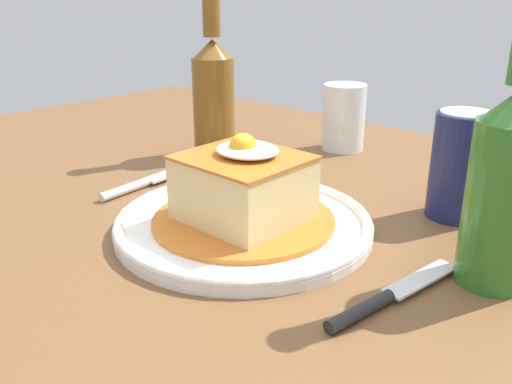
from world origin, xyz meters
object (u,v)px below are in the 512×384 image
object	(u,v)px
main_plate	(244,223)
fork	(137,185)
beer_bottle_amber	(213,91)
drinking_glass	(344,122)
knife	(379,301)
beer_bottle_green	(506,179)
soda_can	(460,166)

from	to	relation	value
main_plate	fork	distance (m)	0.19
main_plate	beer_bottle_amber	bearing A→B (deg)	143.01
fork	drinking_glass	world-z (taller)	drinking_glass
drinking_glass	knife	bearing A→B (deg)	-51.67
main_plate	knife	distance (m)	0.19
knife	beer_bottle_green	world-z (taller)	beer_bottle_green
knife	soda_can	distance (m)	0.24
knife	beer_bottle_green	xyz separation A→B (m)	(0.05, 0.11, 0.09)
main_plate	soda_can	distance (m)	0.25
knife	beer_bottle_amber	xyz separation A→B (m)	(-0.42, 0.21, 0.09)
soda_can	beer_bottle_amber	size ratio (longest dim) A/B	0.47
beer_bottle_amber	main_plate	bearing A→B (deg)	-36.99
fork	knife	distance (m)	0.38
beer_bottle_amber	beer_bottle_green	size ratio (longest dim) A/B	1.00
knife	drinking_glass	size ratio (longest dim) A/B	1.58
soda_can	beer_bottle_green	world-z (taller)	beer_bottle_green
beer_bottle_green	drinking_glass	size ratio (longest dim) A/B	2.53
main_plate	drinking_glass	size ratio (longest dim) A/B	2.68
main_plate	knife	xyz separation A→B (m)	(0.19, -0.03, -0.00)
soda_can	main_plate	bearing A→B (deg)	-127.58
main_plate	soda_can	world-z (taller)	soda_can
soda_can	drinking_glass	bearing A→B (deg)	151.14
main_plate	drinking_glass	xyz separation A→B (m)	(-0.10, 0.34, 0.04)
fork	soda_can	xyz separation A→B (m)	(0.34, 0.20, 0.06)
knife	beer_bottle_amber	size ratio (longest dim) A/B	0.62
main_plate	drinking_glass	distance (m)	0.35
drinking_glass	beer_bottle_green	bearing A→B (deg)	-37.36
beer_bottle_green	fork	bearing A→B (deg)	-169.78
main_plate	soda_can	bearing A→B (deg)	52.42
drinking_glass	beer_bottle_amber	bearing A→B (deg)	-128.80
main_plate	beer_bottle_amber	world-z (taller)	beer_bottle_amber
knife	soda_can	bearing A→B (deg)	99.52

